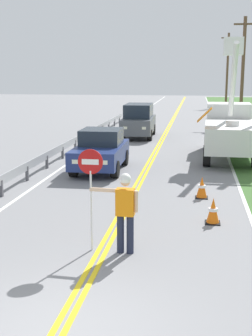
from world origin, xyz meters
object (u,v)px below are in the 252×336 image
at_px(stop_sign_paddle, 91,177).
at_px(traffic_cone_lead, 213,211).
at_px(utility_pole_mid, 243,68).
at_px(oncoming_suv_second, 139,120).
at_px(flagger_worker, 125,208).
at_px(traffic_cone_mid, 202,188).
at_px(utility_bucket_truck, 230,128).
at_px(utility_pole_far, 227,68).
at_px(oncoming_sedan_nearest, 101,150).

height_order(stop_sign_paddle, traffic_cone_lead, stop_sign_paddle).
bearing_deg(utility_pole_mid, oncoming_suv_second, -123.83).
bearing_deg(flagger_worker, oncoming_suv_second, 96.37).
distance_m(flagger_worker, traffic_cone_mid, 5.22).
distance_m(oncoming_suv_second, utility_pole_mid, 13.53).
relative_size(stop_sign_paddle, utility_pole_mid, 0.27).
xyz_separation_m(flagger_worker, utility_bucket_truck, (3.10, 12.57, 0.37)).
height_order(flagger_worker, utility_pole_far, utility_pole_far).
xyz_separation_m(utility_bucket_truck, oncoming_suv_second, (-5.20, 6.16, -0.36)).
bearing_deg(utility_pole_far, utility_bucket_truck, -93.26).
xyz_separation_m(traffic_cone_lead, traffic_cone_mid, (-0.27, 2.51, 0.00)).
bearing_deg(oncoming_suv_second, traffic_cone_lead, -75.91).
bearing_deg(stop_sign_paddle, traffic_cone_mid, 62.53).
height_order(utility_pole_far, traffic_cone_lead, utility_pole_far).
xyz_separation_m(flagger_worker, utility_pole_far, (5.21, 49.50, 3.62)).
relative_size(utility_pole_mid, utility_pole_far, 0.95).
height_order(utility_pole_mid, utility_pole_far, utility_pole_far).
relative_size(utility_bucket_truck, traffic_cone_lead, 9.81).
distance_m(oncoming_sedan_nearest, utility_pole_mid, 22.68).
distance_m(utility_bucket_truck, traffic_cone_mid, 7.89).
bearing_deg(utility_pole_far, oncoming_suv_second, -103.35).
bearing_deg(utility_pole_far, traffic_cone_lead, -93.87).
xyz_separation_m(oncoming_suv_second, traffic_cone_mid, (3.84, -13.86, -0.72)).
height_order(flagger_worker, traffic_cone_lead, flagger_worker).
height_order(stop_sign_paddle, utility_pole_far, utility_pole_far).
height_order(flagger_worker, traffic_cone_mid, flagger_worker).
bearing_deg(traffic_cone_lead, flagger_worker, -130.47).
relative_size(stop_sign_paddle, traffic_cone_lead, 3.33).
relative_size(utility_pole_mid, traffic_cone_lead, 12.18).
distance_m(stop_sign_paddle, oncoming_suv_second, 18.75).
bearing_deg(utility_pole_far, utility_pole_mid, -90.01).
distance_m(oncoming_sedan_nearest, oncoming_suv_second, 10.19).
bearing_deg(traffic_cone_lead, stop_sign_paddle, -140.13).
distance_m(stop_sign_paddle, traffic_cone_lead, 3.88).
bearing_deg(oncoming_suv_second, oncoming_sedan_nearest, -91.57).
xyz_separation_m(flagger_worker, oncoming_suv_second, (-2.09, 18.73, 0.01)).
distance_m(flagger_worker, stop_sign_paddle, 1.02).
distance_m(stop_sign_paddle, traffic_cone_mid, 5.62).
distance_m(flagger_worker, utility_bucket_truck, 12.95).
bearing_deg(traffic_cone_lead, oncoming_sedan_nearest, 125.35).
relative_size(flagger_worker, traffic_cone_lead, 2.61).
bearing_deg(oncoming_sedan_nearest, flagger_worker, -74.50).
bearing_deg(traffic_cone_lead, utility_pole_mid, 83.33).
xyz_separation_m(utility_pole_mid, utility_pole_far, (0.00, 19.88, 0.22)).
height_order(flagger_worker, oncoming_sedan_nearest, flagger_worker).
distance_m(oncoming_sedan_nearest, traffic_cone_lead, 7.60).
bearing_deg(flagger_worker, utility_pole_far, 83.99).
relative_size(utility_bucket_truck, utility_pole_far, 0.77).
height_order(oncoming_sedan_nearest, utility_pole_mid, utility_pole_mid).
height_order(flagger_worker, utility_pole_mid, utility_pole_mid).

